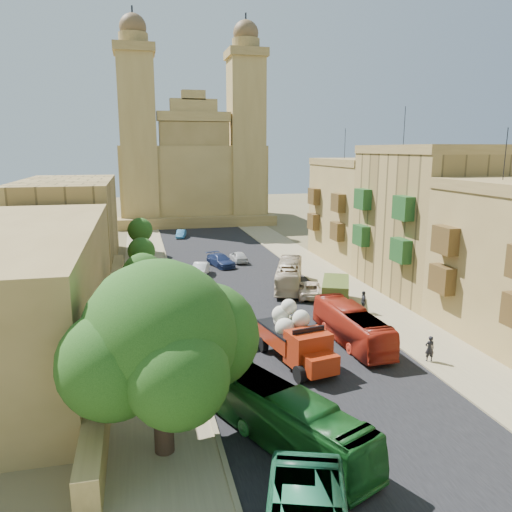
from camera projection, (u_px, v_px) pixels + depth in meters
name	position (u px, v px, depth m)	size (l,w,h in m)	color
ground	(399.00, 475.00, 20.99)	(260.00, 260.00, 0.00)	brown
road_surface	(247.00, 287.00, 49.52)	(14.00, 140.00, 0.01)	black
sidewalk_east	(336.00, 281.00, 51.67)	(5.00, 140.00, 0.01)	#8B7D5B
sidewalk_west	(149.00, 293.00, 47.37)	(5.00, 140.00, 0.01)	#8B7D5B
kerb_east	(313.00, 282.00, 51.09)	(0.25, 140.00, 0.12)	#8B7D5B
kerb_west	(176.00, 291.00, 47.92)	(0.25, 140.00, 0.12)	#8B7D5B
townhouse_c	(423.00, 220.00, 46.92)	(9.00, 14.00, 17.40)	#9E8147
townhouse_d	(359.00, 210.00, 60.40)	(9.00, 14.00, 15.90)	olive
west_wall	(111.00, 321.00, 36.99)	(1.00, 40.00, 1.80)	olive
west_building_low	(21.00, 291.00, 33.15)	(10.00, 28.00, 8.40)	olive
west_building_mid	(69.00, 223.00, 57.71)	(10.00, 22.00, 10.00)	#9E8147
church	(191.00, 170.00, 93.75)	(28.00, 22.50, 36.30)	olive
ficus_tree	(162.00, 342.00, 21.56)	(8.89, 8.18, 8.89)	#3B281D
street_tree_a	(146.00, 322.00, 29.41)	(3.34, 3.34, 5.14)	#3B281D
street_tree_b	(143.00, 274.00, 40.82)	(3.35, 3.35, 5.15)	#3B281D
street_tree_c	(141.00, 251.00, 52.34)	(2.85, 2.85, 4.38)	#3B281D
street_tree_d	(140.00, 230.00, 63.69)	(3.17, 3.17, 4.87)	#3B281D
red_truck	(296.00, 337.00, 31.64)	(3.84, 7.12, 3.96)	#98240B
olive_pickup	(336.00, 292.00, 44.04)	(4.11, 5.62, 2.13)	#485B22
bus_green_north	(287.00, 419.00, 22.74)	(2.28, 9.76, 2.72)	#1A5F21
bus_red_east	(352.00, 326.00, 35.01)	(2.16, 9.23, 2.57)	#AD2716
bus_cream_east	(289.00, 275.00, 48.96)	(2.19, 9.36, 2.61)	#C4B191
car_blue_a	(241.00, 335.00, 35.11)	(1.43, 3.55, 1.21)	#3271B6
car_white_a	(200.00, 270.00, 53.80)	(1.46, 4.20, 1.38)	white
car_cream	(309.00, 289.00, 46.37)	(2.34, 5.07, 1.41)	beige
car_dkblue	(221.00, 260.00, 58.16)	(1.97, 4.85, 1.41)	navy
car_white_b	(238.00, 257.00, 60.37)	(1.59, 3.95, 1.35)	silver
car_blue_b	(181.00, 234.00, 77.03)	(1.24, 3.57, 1.18)	#3683BD
pedestrian_a	(430.00, 349.00, 32.07)	(0.63, 0.41, 1.72)	black
pedestrian_c	(363.00, 302.00, 41.62)	(1.10, 0.46, 1.88)	#37383E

